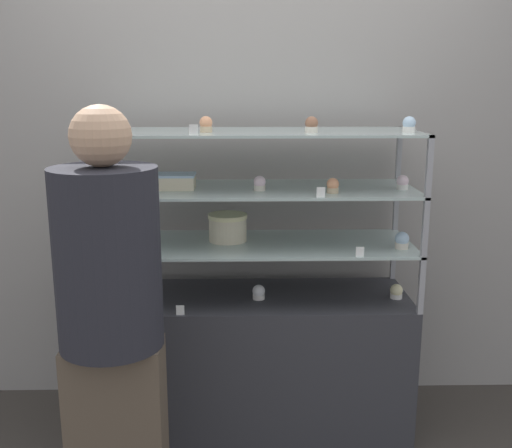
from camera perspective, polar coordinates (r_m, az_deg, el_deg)
ground_plane at (r=3.19m, az=0.00°, el=-18.56°), size 20.00×20.00×0.00m
back_wall at (r=3.14m, az=-0.17°, el=6.28°), size 8.00×0.05×2.60m
display_base at (r=3.02m, az=0.00°, el=-12.98°), size 1.46×0.52×0.69m
display_riser_lower at (r=2.81m, az=0.00°, el=-2.09°), size 1.46×0.52×0.26m
display_riser_middle at (r=2.75m, az=0.00°, el=3.16°), size 1.46×0.52×0.26m
display_riser_upper at (r=2.72m, az=0.00°, el=8.58°), size 1.46×0.52×0.26m
layer_cake_centerpiece at (r=2.83m, az=-2.71°, el=-0.32°), size 0.19×0.19×0.13m
sheet_cake_frosted at (r=2.76m, az=-7.87°, el=4.06°), size 0.20×0.15×0.07m
cupcake_0 at (r=2.84m, az=-13.60°, el=-6.87°), size 0.06×0.06×0.07m
cupcake_1 at (r=2.83m, az=0.26°, el=-6.53°), size 0.06×0.06×0.07m
cupcake_2 at (r=2.92m, az=13.22°, el=-6.29°), size 0.06×0.06×0.07m
price_tag_0 at (r=2.67m, az=-7.23°, el=-8.15°), size 0.04×0.00×0.04m
cupcake_3 at (r=2.82m, az=-13.86°, el=-1.37°), size 0.06×0.06×0.08m
cupcake_4 at (r=2.78m, az=13.73°, el=-1.55°), size 0.06×0.06×0.08m
price_tag_1 at (r=2.62m, az=9.87°, el=-2.62°), size 0.04×0.00×0.04m
cupcake_5 at (r=2.76m, az=-14.44°, el=3.70°), size 0.05×0.05×0.07m
cupcake_6 at (r=2.68m, az=0.35°, el=3.87°), size 0.05×0.05×0.07m
cupcake_7 at (r=2.64m, az=7.32°, el=3.62°), size 0.05×0.05×0.07m
cupcake_8 at (r=2.79m, az=13.78°, el=3.85°), size 0.05×0.05×0.07m
price_tag_2 at (r=2.53m, az=6.20°, el=3.02°), size 0.04×0.00×0.04m
cupcake_9 at (r=2.68m, az=-14.54°, el=9.09°), size 0.06×0.06×0.07m
cupcake_10 at (r=2.65m, az=-4.79°, el=9.42°), size 0.06×0.06×0.07m
cupcake_11 at (r=2.63m, az=5.31°, el=9.38°), size 0.06×0.06×0.07m
cupcake_12 at (r=2.70m, az=14.37°, el=9.14°), size 0.06×0.06×0.07m
price_tag_3 at (r=2.49m, az=-5.96°, el=8.90°), size 0.04×0.00×0.04m
customer_figure at (r=2.25m, az=-13.64°, el=-8.44°), size 0.38×0.38×1.61m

